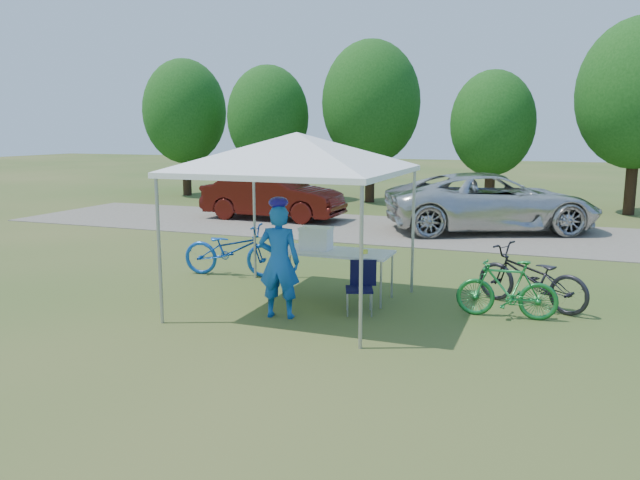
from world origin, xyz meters
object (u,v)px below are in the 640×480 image
(folding_chair, at_px, (361,282))
(minivan, at_px, (492,202))
(cyclist, at_px, (279,262))
(bike_blue, at_px, (232,250))
(sedan, at_px, (273,196))
(bike_green, at_px, (507,289))
(cooler, at_px, (316,238))
(bike_dark, at_px, (531,277))
(folding_table, at_px, (333,253))

(folding_chair, xyz_separation_m, minivan, (1.07, 8.64, 0.35))
(cyclist, height_order, bike_blue, cyclist)
(sedan, bearing_deg, cyclist, -153.90)
(bike_blue, height_order, sedan, sedan)
(sedan, bearing_deg, bike_green, -136.26)
(sedan, bearing_deg, bike_blue, -160.45)
(cooler, relative_size, bike_dark, 0.28)
(minivan, height_order, sedan, minivan)
(cyclist, bearing_deg, bike_green, -169.31)
(folding_chair, height_order, sedan, sedan)
(cyclist, distance_m, bike_green, 3.40)
(cyclist, height_order, minivan, cyclist)
(folding_chair, relative_size, cooler, 1.55)
(cooler, bearing_deg, cyclist, -93.44)
(folding_table, distance_m, cyclist, 1.36)
(bike_green, distance_m, minivan, 8.24)
(folding_table, height_order, folding_chair, folding_table)
(bike_dark, height_order, sedan, sedan)
(cooler, bearing_deg, bike_dark, 9.42)
(cyclist, bearing_deg, bike_dark, -161.21)
(folding_chair, bearing_deg, bike_dark, 6.37)
(sedan, bearing_deg, bike_dark, -132.50)
(cyclist, relative_size, sedan, 0.39)
(folding_table, bearing_deg, sedan, 121.15)
(bike_blue, xyz_separation_m, bike_green, (5.14, -0.97, -0.06))
(folding_chair, bearing_deg, cyclist, -166.92)
(folding_chair, height_order, bike_blue, bike_blue)
(cyclist, relative_size, minivan, 0.30)
(folding_chair, distance_m, sedan, 10.17)
(bike_green, bearing_deg, minivan, -176.03)
(folding_chair, xyz_separation_m, bike_green, (2.11, 0.48, -0.03))
(bike_green, bearing_deg, folding_table, -96.21)
(cooler, xyz_separation_m, minivan, (2.05, 8.02, -0.18))
(folding_chair, distance_m, minivan, 8.72)
(bike_blue, xyz_separation_m, sedan, (-2.45, 7.11, 0.24))
(folding_chair, bearing_deg, minivan, 63.17)
(bike_blue, bearing_deg, cyclist, -146.06)
(folding_table, bearing_deg, cyclist, -105.97)
(bike_blue, relative_size, minivan, 0.33)
(bike_dark, bearing_deg, folding_table, -54.62)
(folding_chair, distance_m, bike_blue, 3.36)
(folding_table, bearing_deg, minivan, 77.67)
(cooler, relative_size, bike_blue, 0.27)
(folding_table, relative_size, minivan, 0.34)
(cyclist, xyz_separation_m, sedan, (-4.43, 9.25, -0.10))
(folding_chair, xyz_separation_m, bike_dark, (2.42, 1.19, 0.02))
(cyclist, distance_m, bike_dark, 3.96)
(cooler, relative_size, bike_green, 0.35)
(cyclist, xyz_separation_m, bike_blue, (-1.97, 2.14, -0.35))
(cyclist, distance_m, bike_blue, 2.93)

